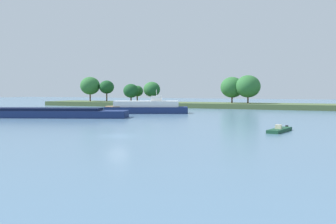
# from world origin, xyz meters

# --- Properties ---
(ground_plane) EXTENTS (400.00, 400.00, 0.00)m
(ground_plane) POSITION_xyz_m (0.00, 0.00, 0.00)
(ground_plane) COLOR slate
(treeline_island) EXTENTS (96.06, 14.76, 9.56)m
(treeline_island) POSITION_xyz_m (-23.14, 74.43, 2.77)
(treeline_island) COLOR #4C6038
(treeline_island) RESTS_ON ground
(white_riverboat) EXTENTS (18.54, 12.11, 5.22)m
(white_riverboat) POSITION_xyz_m (-17.08, 40.40, 1.28)
(white_riverboat) COLOR navy
(white_riverboat) RESTS_ON ground
(small_motorboat) EXTENTS (2.29, 6.32, 0.90)m
(small_motorboat) POSITION_xyz_m (15.73, 12.15, 0.22)
(small_motorboat) COLOR #19472D
(small_motorboat) RESTS_ON ground
(cargo_barge) EXTENTS (41.79, 20.67, 5.90)m
(cargo_barge) POSITION_xyz_m (-34.57, 18.47, 0.94)
(cargo_barge) COLOR navy
(cargo_barge) RESTS_ON ground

